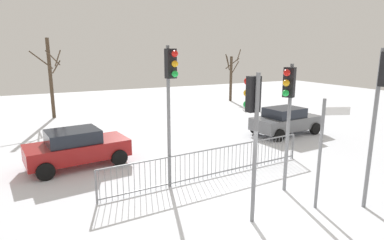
{
  "coord_description": "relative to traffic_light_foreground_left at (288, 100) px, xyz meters",
  "views": [
    {
      "loc": [
        -5.43,
        -6.74,
        4.49
      ],
      "look_at": [
        -0.53,
        3.24,
        2.05
      ],
      "focal_mm": 30.06,
      "sensor_mm": 36.0,
      "label": 1
    }
  ],
  "objects": [
    {
      "name": "car_grey_near",
      "position": [
        5.07,
        5.55,
        -2.23
      ],
      "size": [
        3.93,
        2.19,
        1.47
      ],
      "rotation": [
        0.0,
        0.0,
        0.08
      ],
      "color": "slate",
      "rests_on": "ground"
    },
    {
      "name": "bare_tree_left",
      "position": [
        8.84,
        16.77,
        -0.76
      ],
      "size": [
        1.33,
        1.75,
        4.52
      ],
      "color": "#473828",
      "rests_on": "ground"
    },
    {
      "name": "car_red_mid",
      "position": [
        -5.64,
        5.39,
        -2.23
      ],
      "size": [
        3.98,
        2.32,
        1.47
      ],
      "rotation": [
        0.0,
        0.0,
        0.13
      ],
      "color": "maroon",
      "rests_on": "ground"
    },
    {
      "name": "direction_sign_post",
      "position": [
        0.16,
        -1.29,
        -1.2
      ],
      "size": [
        0.74,
        0.33,
        3.2
      ],
      "rotation": [
        0.0,
        0.0,
        -0.37
      ],
      "color": "slate",
      "rests_on": "ground"
    },
    {
      "name": "traffic_light_foreground_left",
      "position": [
        0.0,
        0.0,
        0.0
      ],
      "size": [
        0.52,
        0.41,
        4.08
      ],
      "rotation": [
        0.0,
        0.0,
        2.05
      ],
      "color": "slate",
      "rests_on": "ground"
    },
    {
      "name": "traffic_light_rear_left",
      "position": [
        -3.09,
        1.86,
        0.39
      ],
      "size": [
        0.35,
        0.57,
        4.62
      ],
      "rotation": [
        0.0,
        0.0,
        3.29
      ],
      "color": "slate",
      "rests_on": "ground"
    },
    {
      "name": "bare_tree_centre",
      "position": [
        -5.88,
        15.75,
        -0.22
      ],
      "size": [
        1.9,
        1.89,
        5.25
      ],
      "color": "#473828",
      "rests_on": "ground"
    },
    {
      "name": "traffic_light_rear_right",
      "position": [
        -2.01,
        -0.93,
        -0.09
      ],
      "size": [
        0.32,
        0.57,
        3.95
      ],
      "rotation": [
        0.0,
        0.0,
        0.01
      ],
      "color": "slate",
      "rests_on": "ground"
    },
    {
      "name": "traffic_light_mid_left",
      "position": [
        1.43,
        -1.99,
        0.33
      ],
      "size": [
        0.33,
        0.57,
        4.54
      ],
      "rotation": [
        0.0,
        0.0,
        3.21
      ],
      "color": "slate",
      "rests_on": "ground"
    },
    {
      "name": "ground_plane",
      "position": [
        -1.46,
        -0.64,
        -2.99
      ],
      "size": [
        60.0,
        60.0,
        0.0
      ],
      "primitive_type": "plane",
      "color": "white"
    },
    {
      "name": "pedestrian_guard_railing",
      "position": [
        -1.47,
        2.05,
        -2.44
      ],
      "size": [
        8.2,
        0.62,
        1.07
      ],
      "rotation": [
        0.0,
        0.0,
        0.07
      ],
      "color": "slate",
      "rests_on": "ground"
    }
  ]
}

